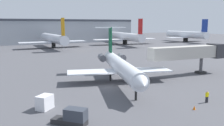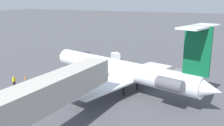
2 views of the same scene
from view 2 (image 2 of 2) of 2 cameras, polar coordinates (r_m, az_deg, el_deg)
name	(u,v)px [view 2 (image 2 of 2)]	position (r m, az deg, el deg)	size (l,w,h in m)	color
ground_plane	(120,82)	(41.93, 1.80, -4.31)	(400.00, 400.00, 0.10)	#4C4C51
regional_jet	(125,70)	(37.12, 2.86, -1.47)	(20.19, 28.30, 10.27)	silver
jet_bridge	(37,99)	(23.33, -16.21, -7.58)	(18.67, 3.88, 6.56)	#B7B2A8
ground_crew_marshaller	(14,81)	(42.38, -20.80, -3.78)	(0.42, 0.29, 1.69)	black
baggage_tug_trailing	(86,57)	(56.19, -5.87, 1.39)	(3.83, 3.81, 1.90)	#262628
cargo_container_uld	(116,57)	(54.93, 0.78, 1.27)	(2.55, 2.49, 1.87)	silver
traffic_cone_near	(25,77)	(45.95, -18.60, -2.98)	(0.36, 0.36, 0.55)	orange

